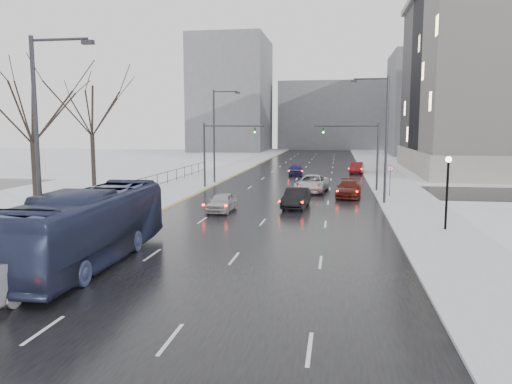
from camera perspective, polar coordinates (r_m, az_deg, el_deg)
The scene contains 25 objects.
road at distance 60.64m, azimuth 4.81°, elevation 1.67°, with size 16.00×150.00×0.04m, color black.
cross_road at distance 48.76m, azimuth 3.71°, elevation 0.26°, with size 130.00×10.00×0.04m, color black.
sidewalk_left at distance 62.32m, azimuth -4.86°, elevation 1.88°, with size 5.00×150.00×0.16m, color silver.
sidewalk_right at distance 60.74m, azimuth 14.74°, elevation 1.51°, with size 5.00×150.00×0.16m, color silver.
park_strip at distance 65.28m, azimuth -12.98°, elevation 1.95°, with size 14.00×150.00×0.12m, color white.
tree_park_d at distance 41.32m, azimuth -23.79°, elevation -1.70°, with size 8.75×8.75×12.50m, color black, non-canonical shape.
tree_park_e at distance 50.09m, azimuth -17.97°, elevation 0.08°, with size 9.45×9.45×13.50m, color black, non-canonical shape.
iron_fence at distance 35.32m, azimuth -20.85°, elevation -1.52°, with size 0.06×70.00×1.30m.
streetlight_r_mid at distance 40.31m, azimuth 14.36°, elevation 6.51°, with size 2.95×0.25×10.00m.
streetlight_l_near at distance 23.88m, azimuth -23.31°, elevation 5.63°, with size 2.95×0.25×10.00m.
streetlight_l_far at distance 53.70m, azimuth -4.58°, elevation 6.91°, with size 2.95×0.25×10.00m.
lamppost_r_mid at distance 30.98m, azimuth 21.04°, elevation 1.07°, with size 0.36×0.36×4.28m.
mast_signal_right at distance 48.26m, azimuth 12.47°, elevation 4.90°, with size 6.10×0.33×6.50m.
mast_signal_left at distance 49.65m, azimuth -4.73°, elevation 5.11°, with size 6.10×0.33×6.50m.
no_uturn_sign at distance 44.55m, azimuth 15.10°, elevation 2.29°, with size 0.60×0.06×2.70m.
bldg_far_right at distance 117.59m, azimuth 20.99°, elevation 9.36°, with size 24.00×20.00×22.00m, color slate.
bldg_far_left at distance 128.19m, azimuth -2.82°, elevation 10.99°, with size 18.00×22.00×28.00m, color slate.
bldg_far_center at distance 140.18m, azimuth 9.09°, elevation 8.56°, with size 30.00×18.00×18.00m, color slate.
bus at distance 23.46m, azimuth -18.56°, elevation -3.77°, with size 2.82×12.03×3.35m, color navy.
sedan_center_near at distance 36.09m, azimuth -3.90°, elevation -1.16°, with size 1.61×4.00×1.36m, color #ABABAF.
sedan_right_near at distance 37.81m, azimuth 4.61°, elevation -0.68°, with size 1.57×4.51×1.49m, color black.
sedan_right_cross at distance 47.15m, azimuth 6.43°, elevation 0.98°, with size 2.64×5.72×1.59m, color #B8B9BE.
sedan_right_far at distance 44.18m, azimuth 10.54°, elevation 0.38°, with size 2.04×5.03×1.46m, color #4C130D.
sedan_center_far at distance 63.02m, azimuth 4.54°, elevation 2.57°, with size 1.72×4.26×1.45m, color navy.
sedan_right_distant at distance 67.04m, azimuth 11.42°, elevation 2.73°, with size 1.52×4.37×1.44m, color maroon.
Camera 1 is at (4.64, -0.15, 6.14)m, focal length 35.00 mm.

